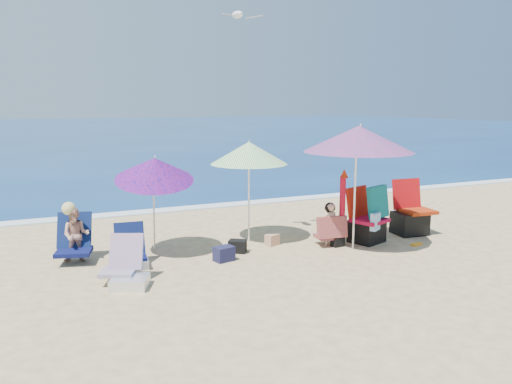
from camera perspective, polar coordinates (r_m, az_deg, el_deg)
name	(u,v)px	position (r m, az deg, el deg)	size (l,w,h in m)	color
ground	(297,265)	(8.58, 4.61, -8.18)	(120.00, 120.00, 0.00)	#D8BC84
sea	(72,131)	(52.35, -19.95, 6.43)	(120.00, 80.00, 0.12)	navy
foam	(201,207)	(13.13, -6.15, -1.71)	(120.00, 0.50, 0.04)	white
umbrella_turquoise	(359,139)	(9.38, 11.45, 5.86)	(2.54, 2.54, 2.30)	white
umbrella_striped	(249,153)	(9.66, -0.79, 4.40)	(1.70, 1.70, 1.98)	white
umbrella_blue	(154,169)	(8.94, -11.35, 2.56)	(1.57, 1.61, 1.89)	silver
furled_umbrella	(343,204)	(9.62, 9.70, -1.33)	(0.19, 0.19, 1.47)	#B50C21
chair_navy	(131,256)	(8.66, -13.85, -6.98)	(0.56, 0.67, 0.70)	#0B1040
chair_rainbow	(127,273)	(7.85, -14.33, -8.77)	(0.77, 0.90, 0.71)	#D95A4C
camp_chair_left	(410,218)	(10.93, 16.93, -2.79)	(0.81, 0.73, 1.11)	#A2290B
camp_chair_right	(368,222)	(10.03, 12.49, -3.30)	(0.81, 0.84, 1.13)	#AD0C30
person_center	(330,225)	(9.64, 8.36, -3.73)	(0.59, 0.50, 0.83)	tan
person_left	(75,235)	(9.14, -19.65, -4.52)	(0.70, 0.84, 1.04)	tan
bag_navy_a	(224,254)	(8.75, -3.62, -6.94)	(0.37, 0.31, 0.25)	#1B1C3B
bag_black_a	(237,246)	(9.23, -2.09, -6.11)	(0.38, 0.36, 0.23)	black
bag_tan	(272,240)	(9.68, 1.83, -5.39)	(0.29, 0.25, 0.21)	tan
bag_navy_b	(368,231)	(10.41, 12.52, -4.27)	(0.43, 0.35, 0.30)	#181D35
bag_black_b	(338,242)	(9.72, 9.17, -5.56)	(0.24, 0.17, 0.17)	black
orange_item	(417,244)	(10.16, 17.60, -5.63)	(0.27, 0.17, 0.03)	orange
seagull	(238,15)	(9.66, -2.04, 19.28)	(0.82, 0.50, 0.13)	white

